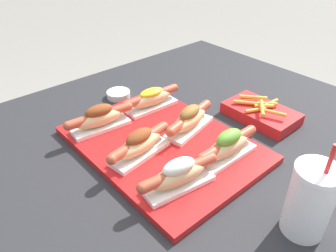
# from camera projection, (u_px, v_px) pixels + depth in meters

# --- Properties ---
(patio_table) EXTENTS (1.12, 1.19, 0.72)m
(patio_table) POSITION_uv_depth(u_px,v_px,m) (194.00, 218.00, 1.14)
(patio_table) COLOR #232326
(patio_table) RESTS_ON ground_plane
(serving_tray) EXTENTS (0.51, 0.37, 0.02)m
(serving_tray) POSITION_uv_depth(u_px,v_px,m) (162.00, 144.00, 0.88)
(serving_tray) COLOR red
(serving_tray) RESTS_ON patio_table
(hot_dog_0) EXTENTS (0.08, 0.21, 0.07)m
(hot_dog_0) POSITION_uv_depth(u_px,v_px,m) (100.00, 118.00, 0.91)
(hot_dog_0) COLOR white
(hot_dog_0) RESTS_ON serving_tray
(hot_dog_1) EXTENTS (0.08, 0.21, 0.07)m
(hot_dog_1) POSITION_uv_depth(u_px,v_px,m) (139.00, 144.00, 0.81)
(hot_dog_1) COLOR white
(hot_dog_1) RESTS_ON serving_tray
(hot_dog_2) EXTENTS (0.08, 0.21, 0.07)m
(hot_dog_2) POSITION_uv_depth(u_px,v_px,m) (179.00, 175.00, 0.72)
(hot_dog_2) COLOR white
(hot_dog_2) RESTS_ON serving_tray
(hot_dog_3) EXTENTS (0.07, 0.21, 0.06)m
(hot_dog_3) POSITION_uv_depth(u_px,v_px,m) (151.00, 99.00, 1.01)
(hot_dog_3) COLOR white
(hot_dog_3) RESTS_ON serving_tray
(hot_dog_4) EXTENTS (0.09, 0.20, 0.07)m
(hot_dog_4) POSITION_uv_depth(u_px,v_px,m) (189.00, 119.00, 0.91)
(hot_dog_4) COLOR white
(hot_dog_4) RESTS_ON serving_tray
(hot_dog_5) EXTENTS (0.06, 0.21, 0.08)m
(hot_dog_5) POSITION_uv_depth(u_px,v_px,m) (228.00, 145.00, 0.80)
(hot_dog_5) COLOR white
(hot_dog_5) RESTS_ON serving_tray
(sauce_bowl) EXTENTS (0.08, 0.08, 0.02)m
(sauce_bowl) POSITION_uv_depth(u_px,v_px,m) (118.00, 94.00, 1.12)
(sauce_bowl) COLOR silver
(sauce_bowl) RESTS_ON patio_table
(drink_cup) EXTENTS (0.09, 0.09, 0.22)m
(drink_cup) POSITION_uv_depth(u_px,v_px,m) (310.00, 201.00, 0.62)
(drink_cup) COLOR white
(drink_cup) RESTS_ON patio_table
(fries_basket) EXTENTS (0.21, 0.14, 0.06)m
(fries_basket) POSITION_uv_depth(u_px,v_px,m) (261.00, 113.00, 1.00)
(fries_basket) COLOR red
(fries_basket) RESTS_ON patio_table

